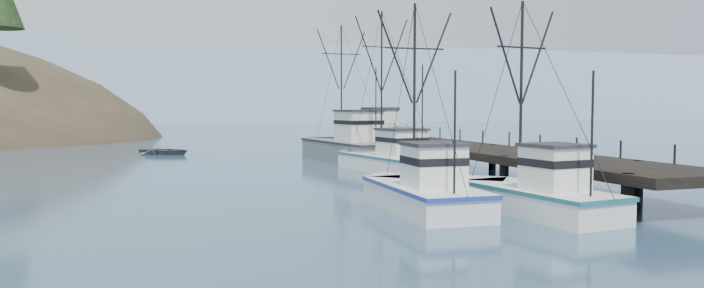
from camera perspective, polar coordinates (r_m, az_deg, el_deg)
name	(u,v)px	position (r m, az deg, el deg)	size (l,w,h in m)	color
ground	(353,218)	(28.04, 0.10, -6.70)	(400.00, 400.00, 0.00)	navy
pier	(462,149)	(48.02, 9.99, -0.46)	(6.00, 44.00, 2.00)	black
distant_ridge	(210,122)	(197.14, -12.83, 1.99)	(360.00, 40.00, 26.00)	#9EB2C6
distant_ridge_far	(37,122)	(213.55, -26.70, 1.81)	(180.00, 25.00, 18.00)	silver
trawler_near	(533,196)	(30.13, 16.10, -4.55)	(4.21, 9.91, 10.18)	white
trawler_mid	(421,193)	(30.22, 6.30, -4.41)	(3.68, 10.18, 10.26)	white
trawler_far	(389,160)	(47.79, 3.40, -1.47)	(5.79, 12.52, 12.56)	white
work_vessel	(348,147)	(56.30, -0.34, -0.30)	(6.07, 15.07, 12.63)	slate
pier_shed	(380,121)	(63.32, 2.57, 2.11)	(3.00, 3.20, 2.80)	silver
pickup_truck	(395,130)	(58.10, 3.90, 1.28)	(2.36, 5.12, 1.42)	white
motorboat	(165,155)	(66.31, -16.66, -0.93)	(3.80, 5.33, 1.10)	#4E5357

